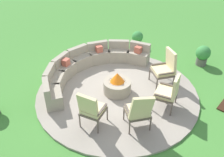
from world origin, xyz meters
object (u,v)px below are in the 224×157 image
object	(u,v)px
lounge_chair_front_right	(139,110)
lounge_chair_back_right	(166,67)
lounge_chair_back_left	(169,91)
potted_plant_0	(203,55)
potted_plant_1	(137,38)
lounge_chair_front_left	(91,109)
curved_stone_bench	(89,65)
fire_pit	(117,85)

from	to	relation	value
lounge_chair_front_right	lounge_chair_back_right	xyz separation A→B (m)	(2.06, 0.50, 0.01)
lounge_chair_back_left	potted_plant_0	bearing A→B (deg)	-10.27
potted_plant_1	lounge_chair_back_left	bearing A→B (deg)	-131.58
lounge_chair_front_left	potted_plant_0	distance (m)	4.70
lounge_chair_back_right	potted_plant_1	distance (m)	2.66
curved_stone_bench	potted_plant_1	distance (m)	2.64
fire_pit	potted_plant_1	xyz separation A→B (m)	(2.85, 1.34, 0.03)
lounge_chair_front_left	potted_plant_0	bearing A→B (deg)	65.02
fire_pit	potted_plant_0	world-z (taller)	fire_pit
fire_pit	lounge_chair_front_right	world-z (taller)	lounge_chair_front_right
lounge_chair_back_left	potted_plant_0	xyz separation A→B (m)	(2.81, 0.28, -0.20)
fire_pit	lounge_chair_back_left	size ratio (longest dim) A/B	0.78
fire_pit	lounge_chair_front_right	distance (m)	1.54
lounge_chair_front_left	lounge_chair_front_right	world-z (taller)	lounge_chair_front_right
curved_stone_bench	lounge_chair_back_left	world-z (taller)	lounge_chair_back_left
lounge_chair_back_left	lounge_chair_front_right	bearing A→B (deg)	155.97
fire_pit	potted_plant_0	xyz separation A→B (m)	(3.18, -1.18, 0.08)
lounge_chair_front_left	potted_plant_0	world-z (taller)	lounge_chair_front_left
curved_stone_bench	potted_plant_0	size ratio (longest dim) A/B	5.60
lounge_chair_front_right	lounge_chair_back_left	size ratio (longest dim) A/B	1.06
fire_pit	potted_plant_0	distance (m)	3.39
lounge_chair_front_right	potted_plant_0	bearing A→B (deg)	38.01
lounge_chair_front_left	lounge_chair_back_left	bearing A→B (deg)	44.38
fire_pit	lounge_chair_back_left	world-z (taller)	lounge_chair_back_left
fire_pit	lounge_chair_back_left	bearing A→B (deg)	-75.91
fire_pit	potted_plant_0	size ratio (longest dim) A/B	1.13
lounge_chair_front_right	potted_plant_1	distance (m)	4.48
lounge_chair_back_left	potted_plant_1	bearing A→B (deg)	32.46
lounge_chair_front_right	lounge_chair_back_left	world-z (taller)	lounge_chair_front_right
lounge_chair_front_left	lounge_chair_back_left	distance (m)	2.11
curved_stone_bench	lounge_chair_front_right	world-z (taller)	lounge_chair_front_right
lounge_chair_front_right	potted_plant_0	distance (m)	3.96
lounge_chair_back_left	potted_plant_1	size ratio (longest dim) A/B	1.67
lounge_chair_front_right	potted_plant_1	world-z (taller)	lounge_chair_front_right
lounge_chair_front_left	potted_plant_1	distance (m)	4.65
fire_pit	curved_stone_bench	bearing A→B (deg)	81.37
lounge_chair_back_right	lounge_chair_back_left	bearing A→B (deg)	160.34
fire_pit	lounge_chair_front_right	size ratio (longest dim) A/B	0.73
lounge_chair_back_left	lounge_chair_back_right	xyz separation A→B (m)	(0.92, 0.66, 0.03)
potted_plant_1	lounge_chair_back_right	bearing A→B (deg)	-126.11
lounge_chair_front_right	potted_plant_1	size ratio (longest dim) A/B	1.77
lounge_chair_back_left	lounge_chair_front_left	bearing A→B (deg)	133.86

